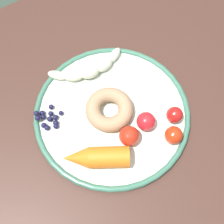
{
  "coord_description": "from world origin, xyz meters",
  "views": [
    {
      "loc": [
        -0.11,
        -0.24,
        1.28
      ],
      "look_at": [
        0.02,
        -0.04,
        0.75
      ],
      "focal_mm": 43.8,
      "sensor_mm": 36.0,
      "label": 1
    }
  ],
  "objects_px": {
    "banana": "(89,69)",
    "tomato_near": "(129,136)",
    "tomato_mid": "(175,115)",
    "tomato_far": "(146,121)",
    "blueberry_pile": "(48,118)",
    "carrot_orange": "(96,157)",
    "tomato_extra": "(174,135)",
    "plate": "(112,113)",
    "dining_table": "(98,122)",
    "donut": "(109,109)"
  },
  "relations": [
    {
      "from": "banana",
      "to": "tomato_near",
      "type": "bearing_deg",
      "value": -94.03
    },
    {
      "from": "tomato_mid",
      "to": "tomato_far",
      "type": "distance_m",
      "value": 0.06
    },
    {
      "from": "tomato_mid",
      "to": "tomato_far",
      "type": "relative_size",
      "value": 0.89
    },
    {
      "from": "blueberry_pile",
      "to": "tomato_near",
      "type": "distance_m",
      "value": 0.17
    },
    {
      "from": "carrot_orange",
      "to": "tomato_extra",
      "type": "relative_size",
      "value": 3.59
    },
    {
      "from": "plate",
      "to": "tomato_near",
      "type": "height_order",
      "value": "tomato_near"
    },
    {
      "from": "plate",
      "to": "tomato_mid",
      "type": "xyz_separation_m",
      "value": [
        0.1,
        -0.08,
        0.02
      ]
    },
    {
      "from": "tomato_mid",
      "to": "tomato_extra",
      "type": "relative_size",
      "value": 0.95
    },
    {
      "from": "carrot_orange",
      "to": "tomato_far",
      "type": "xyz_separation_m",
      "value": [
        0.12,
        0.01,
        -0.0
      ]
    },
    {
      "from": "dining_table",
      "to": "tomato_extra",
      "type": "xyz_separation_m",
      "value": [
        0.09,
        -0.15,
        0.14
      ]
    },
    {
      "from": "tomato_mid",
      "to": "carrot_orange",
      "type": "bearing_deg",
      "value": 177.14
    },
    {
      "from": "plate",
      "to": "banana",
      "type": "distance_m",
      "value": 0.11
    },
    {
      "from": "plate",
      "to": "tomato_extra",
      "type": "distance_m",
      "value": 0.14
    },
    {
      "from": "donut",
      "to": "tomato_extra",
      "type": "bearing_deg",
      "value": -56.69
    },
    {
      "from": "dining_table",
      "to": "banana",
      "type": "height_order",
      "value": "banana"
    },
    {
      "from": "tomato_extra",
      "to": "tomato_mid",
      "type": "bearing_deg",
      "value": 49.48
    },
    {
      "from": "tomato_extra",
      "to": "banana",
      "type": "bearing_deg",
      "value": 105.56
    },
    {
      "from": "blueberry_pile",
      "to": "tomato_near",
      "type": "bearing_deg",
      "value": -47.15
    },
    {
      "from": "tomato_near",
      "to": "tomato_far",
      "type": "relative_size",
      "value": 1.06
    },
    {
      "from": "banana",
      "to": "donut",
      "type": "relative_size",
      "value": 1.83
    },
    {
      "from": "plate",
      "to": "tomato_near",
      "type": "xyz_separation_m",
      "value": [
        -0.0,
        -0.07,
        0.02
      ]
    },
    {
      "from": "banana",
      "to": "donut",
      "type": "bearing_deg",
      "value": -97.21
    },
    {
      "from": "donut",
      "to": "tomato_extra",
      "type": "height_order",
      "value": "tomato_extra"
    },
    {
      "from": "dining_table",
      "to": "carrot_orange",
      "type": "height_order",
      "value": "carrot_orange"
    },
    {
      "from": "donut",
      "to": "plate",
      "type": "bearing_deg",
      "value": -23.47
    },
    {
      "from": "tomato_near",
      "to": "tomato_mid",
      "type": "relative_size",
      "value": 1.19
    },
    {
      "from": "carrot_orange",
      "to": "donut",
      "type": "relative_size",
      "value": 1.3
    },
    {
      "from": "plate",
      "to": "tomato_far",
      "type": "xyz_separation_m",
      "value": [
        0.04,
        -0.06,
        0.02
      ]
    },
    {
      "from": "dining_table",
      "to": "donut",
      "type": "height_order",
      "value": "donut"
    },
    {
      "from": "dining_table",
      "to": "donut",
      "type": "xyz_separation_m",
      "value": [
        0.01,
        -0.04,
        0.13
      ]
    },
    {
      "from": "tomato_near",
      "to": "tomato_far",
      "type": "bearing_deg",
      "value": 9.87
    },
    {
      "from": "tomato_mid",
      "to": "tomato_near",
      "type": "bearing_deg",
      "value": 174.03
    },
    {
      "from": "banana",
      "to": "donut",
      "type": "xyz_separation_m",
      "value": [
        -0.01,
        -0.11,
        0.0
      ]
    },
    {
      "from": "banana",
      "to": "donut",
      "type": "distance_m",
      "value": 0.11
    },
    {
      "from": "tomato_near",
      "to": "tomato_far",
      "type": "height_order",
      "value": "tomato_near"
    },
    {
      "from": "tomato_near",
      "to": "blueberry_pile",
      "type": "bearing_deg",
      "value": 132.85
    },
    {
      "from": "tomato_mid",
      "to": "tomato_extra",
      "type": "bearing_deg",
      "value": -130.52
    },
    {
      "from": "dining_table",
      "to": "donut",
      "type": "relative_size",
      "value": 9.48
    },
    {
      "from": "carrot_orange",
      "to": "tomato_far",
      "type": "distance_m",
      "value": 0.13
    },
    {
      "from": "dining_table",
      "to": "banana",
      "type": "distance_m",
      "value": 0.15
    },
    {
      "from": "blueberry_pile",
      "to": "tomato_extra",
      "type": "bearing_deg",
      "value": -41.61
    },
    {
      "from": "plate",
      "to": "tomato_extra",
      "type": "relative_size",
      "value": 9.18
    },
    {
      "from": "donut",
      "to": "banana",
      "type": "bearing_deg",
      "value": 82.79
    },
    {
      "from": "blueberry_pile",
      "to": "carrot_orange",
      "type": "bearing_deg",
      "value": -72.95
    },
    {
      "from": "donut",
      "to": "tomato_far",
      "type": "relative_size",
      "value": 2.58
    },
    {
      "from": "donut",
      "to": "tomato_extra",
      "type": "distance_m",
      "value": 0.14
    },
    {
      "from": "donut",
      "to": "tomato_near",
      "type": "relative_size",
      "value": 2.44
    },
    {
      "from": "banana",
      "to": "blueberry_pile",
      "type": "height_order",
      "value": "banana"
    },
    {
      "from": "banana",
      "to": "plate",
      "type": "bearing_deg",
      "value": -94.49
    },
    {
      "from": "blueberry_pile",
      "to": "tomato_far",
      "type": "height_order",
      "value": "tomato_far"
    }
  ]
}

